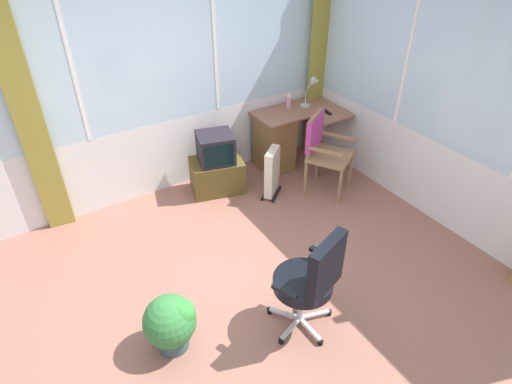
{
  "coord_description": "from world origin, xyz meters",
  "views": [
    {
      "loc": [
        -1.46,
        -2.31,
        3.1
      ],
      "look_at": [
        0.45,
        0.74,
        0.6
      ],
      "focal_mm": 29.97,
      "sensor_mm": 36.0,
      "label": 1
    }
  ],
  "objects": [
    {
      "name": "potted_plant",
      "position": [
        -0.86,
        -0.08,
        0.3
      ],
      "size": [
        0.43,
        0.43,
        0.52
      ],
      "color": "#334F54",
      "rests_on": "ground"
    },
    {
      "name": "east_window_panel",
      "position": [
        2.41,
        -0.0,
        1.3
      ],
      "size": [
        0.07,
        4.35,
        2.61
      ],
      "color": "silver",
      "rests_on": "ground"
    },
    {
      "name": "spray_bottle",
      "position": [
        1.74,
        1.98,
        0.88
      ],
      "size": [
        0.06,
        0.06,
        0.22
      ],
      "color": "pink",
      "rests_on": "desk"
    },
    {
      "name": "desk_lamp",
      "position": [
        2.04,
        1.86,
        1.05
      ],
      "size": [
        0.23,
        0.2,
        0.41
      ],
      "color": "#B2B7BC",
      "rests_on": "desk"
    },
    {
      "name": "space_heater",
      "position": [
        1.08,
        1.35,
        0.32
      ],
      "size": [
        0.38,
        0.36,
        0.63
      ],
      "color": "silver",
      "rests_on": "ground"
    },
    {
      "name": "ground",
      "position": [
        0.0,
        0.0,
        -0.03
      ],
      "size": [
        5.75,
        5.35,
        0.06
      ],
      "primitive_type": "cube",
      "color": "#956051"
    },
    {
      "name": "curtain_corner",
      "position": [
        2.28,
        2.07,
        1.25
      ],
      "size": [
        0.27,
        0.09,
        2.51
      ],
      "primitive_type": "cube",
      "rotation": [
        0.0,
        0.0,
        0.06
      ],
      "color": "olive",
      "rests_on": "ground"
    },
    {
      "name": "curtain_north_left",
      "position": [
        -1.31,
        2.12,
        1.25
      ],
      "size": [
        0.28,
        0.1,
        2.51
      ],
      "primitive_type": "cube",
      "rotation": [
        0.0,
        0.0,
        -0.1
      ],
      "color": "olive",
      "rests_on": "ground"
    },
    {
      "name": "office_chair",
      "position": [
        0.2,
        -0.51,
        0.59
      ],
      "size": [
        0.63,
        0.56,
        1.03
      ],
      "color": "#B7B7BF",
      "rests_on": "ground"
    },
    {
      "name": "north_window_panel",
      "position": [
        -0.0,
        2.2,
        1.3
      ],
      "size": [
        4.75,
        0.07,
        2.61
      ],
      "color": "silver",
      "rests_on": "ground"
    },
    {
      "name": "tv_on_stand",
      "position": [
        0.54,
        1.79,
        0.34
      ],
      "size": [
        0.73,
        0.59,
        0.78
      ],
      "color": "brown",
      "rests_on": "ground"
    },
    {
      "name": "desk",
      "position": [
        1.5,
        1.87,
        0.41
      ],
      "size": [
        1.13,
        0.81,
        0.77
      ],
      "color": "#945F47",
      "rests_on": "ground"
    },
    {
      "name": "wooden_armchair",
      "position": [
        1.64,
        1.15,
        0.64
      ],
      "size": [
        0.66,
        0.66,
        1.01
      ],
      "color": "#966D4A",
      "rests_on": "ground"
    },
    {
      "name": "tv_remote",
      "position": [
        2.08,
        1.57,
        0.78
      ],
      "size": [
        0.07,
        0.16,
        0.02
      ],
      "primitive_type": "cube",
      "rotation": [
        0.0,
        0.0,
        -0.17
      ],
      "color": "black",
      "rests_on": "desk"
    }
  ]
}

